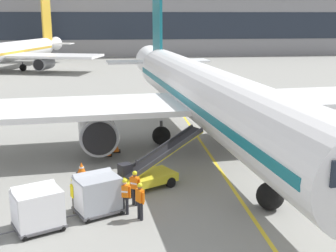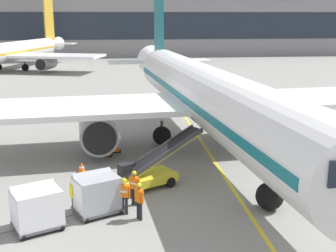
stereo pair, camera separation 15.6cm
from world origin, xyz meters
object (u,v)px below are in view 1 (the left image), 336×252
object	(u,v)px
distant_airplane	(6,53)
parked_airplane	(205,95)
ground_crew_by_loader	(74,192)
baggage_cart_second	(37,207)
safety_cone_nose_mark	(115,146)
baggage_cart_lead	(97,193)
ground_crew_marshaller	(125,194)
safety_cone_wingtip	(108,152)
ground_crew_by_carts	(140,199)
safety_cone_engine_keepout	(82,168)
belt_loader	(148,172)
ground_crew_wingwalker	(135,186)

from	to	relation	value
distant_airplane	parked_airplane	bearing A→B (deg)	-62.39
ground_crew_by_loader	baggage_cart_second	bearing A→B (deg)	-133.85
ground_crew_by_loader	safety_cone_nose_mark	world-z (taller)	ground_crew_by_loader
baggage_cart_lead	ground_crew_by_loader	world-z (taller)	baggage_cart_lead
baggage_cart_second	ground_crew_marshaller	distance (m)	3.85
ground_crew_marshaller	safety_cone_wingtip	distance (m)	8.91
ground_crew_by_carts	safety_cone_wingtip	distance (m)	9.61
ground_crew_by_carts	safety_cone_nose_mark	size ratio (longest dim) A/B	2.19
ground_crew_by_carts	safety_cone_wingtip	world-z (taller)	ground_crew_by_carts
ground_crew_by_carts	safety_cone_engine_keepout	xyz separation A→B (m)	(-3.04, 6.15, -0.63)
belt_loader	ground_crew_marshaller	world-z (taller)	belt_loader
baggage_cart_second	safety_cone_wingtip	size ratio (longest dim) A/B	4.62
parked_airplane	distant_airplane	xyz separation A→B (m)	(-23.94, 45.78, -0.50)
ground_crew_by_carts	ground_crew_marshaller	bearing A→B (deg)	136.43
ground_crew_wingwalker	baggage_cart_second	bearing A→B (deg)	-155.22
parked_airplane	baggage_cart_lead	world-z (taller)	parked_airplane
ground_crew_by_loader	distant_airplane	size ratio (longest dim) A/B	0.04
baggage_cart_lead	safety_cone_wingtip	xyz separation A→B (m)	(0.33, 8.56, -0.71)
parked_airplane	baggage_cart_second	xyz separation A→B (m)	(-9.46, -11.41, -2.58)
ground_crew_by_carts	safety_cone_engine_keepout	distance (m)	6.89
belt_loader	ground_crew_by_carts	bearing A→B (deg)	-99.26
baggage_cart_lead	belt_loader	bearing A→B (deg)	49.22
ground_crew_marshaller	baggage_cart_lead	bearing A→B (deg)	167.85
baggage_cart_second	belt_loader	bearing A→B (deg)	40.34
safety_cone_engine_keepout	ground_crew_wingwalker	bearing A→B (deg)	-57.90
ground_crew_marshaller	distant_airplane	world-z (taller)	distant_airplane
safety_cone_engine_keepout	distant_airplane	bearing A→B (deg)	107.34
baggage_cart_second	safety_cone_nose_mark	bearing A→B (deg)	73.17
belt_loader	safety_cone_wingtip	xyz separation A→B (m)	(-2.22, 5.60, -0.56)
baggage_cart_second	safety_cone_engine_keepout	world-z (taller)	baggage_cart_second
ground_crew_wingwalker	safety_cone_nose_mark	bearing A→B (deg)	96.33
belt_loader	ground_crew_by_carts	size ratio (longest dim) A/B	3.04
baggage_cart_second	ground_crew_by_loader	bearing A→B (deg)	46.15
distant_airplane	ground_crew_by_loader	bearing A→B (deg)	-74.09
parked_airplane	ground_crew_wingwalker	size ratio (longest dim) A/B	24.72
safety_cone_wingtip	ground_crew_marshaller	bearing A→B (deg)	-83.94
distant_airplane	ground_crew_by_carts	bearing A→B (deg)	-71.64
belt_loader	distant_airplane	xyz separation A→B (m)	(-19.48, 52.94, 2.23)
ground_crew_by_carts	ground_crew_wingwalker	bearing A→B (deg)	95.85
baggage_cart_second	ground_crew_wingwalker	world-z (taller)	baggage_cart_second
ground_crew_by_loader	ground_crew_marshaller	bearing A→B (deg)	-10.89
ground_crew_by_loader	safety_cone_wingtip	world-z (taller)	ground_crew_by_loader
belt_loader	ground_crew_by_loader	xyz separation A→B (m)	(-3.60, -2.79, 0.15)
safety_cone_engine_keepout	distant_airplane	world-z (taller)	distant_airplane
safety_cone_engine_keepout	baggage_cart_second	bearing A→B (deg)	-101.49
baggage_cart_lead	distant_airplane	xyz separation A→B (m)	(-16.93, 55.90, 2.08)
belt_loader	parked_airplane	bearing A→B (deg)	58.09
parked_airplane	ground_crew_by_carts	xyz separation A→B (m)	(-5.09, -11.02, -2.58)
ground_crew_by_loader	ground_crew_by_carts	xyz separation A→B (m)	(2.97, -1.07, 0.00)
baggage_cart_second	safety_cone_engine_keepout	xyz separation A→B (m)	(1.33, 6.53, -0.64)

